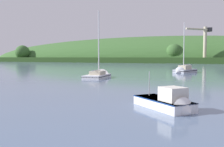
{
  "coord_description": "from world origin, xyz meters",
  "views": [
    {
      "loc": [
        8.59,
        4.17,
        4.04
      ],
      "look_at": [
        -4.03,
        32.59,
        1.97
      ],
      "focal_mm": 39.81,
      "sensor_mm": 36.0,
      "label": 1
    }
  ],
  "objects_px": {
    "sailboat_midwater_white": "(99,76)",
    "fishing_boat_moored": "(168,104)",
    "dockside_crane": "(204,45)",
    "sailboat_far_left": "(183,71)"
  },
  "relations": [
    {
      "from": "sailboat_midwater_white",
      "to": "fishing_boat_moored",
      "type": "distance_m",
      "value": 30.97
    },
    {
      "from": "sailboat_midwater_white",
      "to": "fishing_boat_moored",
      "type": "height_order",
      "value": "sailboat_midwater_white"
    },
    {
      "from": "sailboat_far_left",
      "to": "fishing_boat_moored",
      "type": "relative_size",
      "value": 2.45
    },
    {
      "from": "fishing_boat_moored",
      "to": "sailboat_midwater_white",
      "type": "bearing_deg",
      "value": 166.81
    },
    {
      "from": "sailboat_midwater_white",
      "to": "sailboat_far_left",
      "type": "relative_size",
      "value": 1.04
    },
    {
      "from": "sailboat_far_left",
      "to": "sailboat_midwater_white",
      "type": "bearing_deg",
      "value": -13.08
    },
    {
      "from": "dockside_crane",
      "to": "sailboat_midwater_white",
      "type": "height_order",
      "value": "dockside_crane"
    },
    {
      "from": "sailboat_midwater_white",
      "to": "sailboat_far_left",
      "type": "height_order",
      "value": "sailboat_midwater_white"
    },
    {
      "from": "sailboat_far_left",
      "to": "fishing_boat_moored",
      "type": "bearing_deg",
      "value": 24.85
    },
    {
      "from": "dockside_crane",
      "to": "sailboat_midwater_white",
      "type": "bearing_deg",
      "value": 39.1
    }
  ]
}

